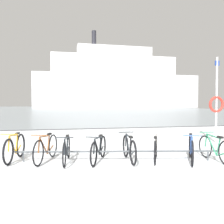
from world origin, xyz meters
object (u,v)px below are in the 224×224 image
at_px(bicycle_4, 129,149).
at_px(bicycle_6, 191,149).
at_px(bicycle_2, 67,150).
at_px(bicycle_1, 46,148).
at_px(bicycle_7, 215,149).
at_px(bicycle_3, 99,149).
at_px(bicycle_5, 156,148).
at_px(ferry_ship, 117,83).
at_px(rescue_post, 216,102).
at_px(bicycle_0, 15,148).

height_order(bicycle_4, bicycle_6, bicycle_6).
bearing_deg(bicycle_2, bicycle_6, -10.39).
xyz_separation_m(bicycle_1, bicycle_7, (4.70, -0.96, -0.01)).
bearing_deg(bicycle_7, bicycle_3, 169.19).
distance_m(bicycle_5, ferry_ship, 79.10).
relative_size(bicycle_3, ferry_ship, 0.03).
xyz_separation_m(bicycle_7, rescue_post, (2.02, 2.76, 1.35)).
height_order(rescue_post, ferry_ship, ferry_ship).
relative_size(bicycle_5, ferry_ship, 0.03).
bearing_deg(bicycle_6, ferry_ship, 78.75).
relative_size(bicycle_1, rescue_post, 0.48).
bearing_deg(rescue_post, bicycle_4, -153.02).
bearing_deg(bicycle_5, bicycle_0, 168.95).
bearing_deg(bicycle_4, rescue_post, 26.98).
distance_m(bicycle_2, bicycle_6, 3.50).
height_order(bicycle_0, bicycle_4, bicycle_0).
distance_m(bicycle_3, bicycle_7, 3.30).
xyz_separation_m(bicycle_0, bicycle_7, (5.58, -1.20, -0.01)).
distance_m(bicycle_6, bicycle_7, 0.70).
bearing_deg(bicycle_2, bicycle_0, 161.70).
xyz_separation_m(bicycle_5, bicycle_6, (0.92, -0.34, 0.02)).
distance_m(bicycle_0, bicycle_1, 0.92).
xyz_separation_m(bicycle_2, bicycle_3, (0.89, -0.10, -0.01)).
bearing_deg(bicycle_1, ferry_ship, 75.77).
bearing_deg(bicycle_2, rescue_post, 18.36).
bearing_deg(bicycle_1, bicycle_4, -10.77).
relative_size(bicycle_3, bicycle_6, 1.04).
bearing_deg(bicycle_3, bicycle_1, 166.74).
xyz_separation_m(bicycle_4, bicycle_7, (2.38, -0.52, 0.00)).
height_order(bicycle_0, bicycle_1, bicycle_0).
relative_size(bicycle_2, bicycle_6, 1.10).
bearing_deg(bicycle_3, rescue_post, 22.17).
bearing_deg(bicycle_7, bicycle_6, 172.57).
bearing_deg(bicycle_2, bicycle_3, -6.55).
bearing_deg(rescue_post, bicycle_2, -161.64).
bearing_deg(bicycle_4, bicycle_1, 169.23).
relative_size(bicycle_5, bicycle_6, 0.96).
bearing_deg(bicycle_3, bicycle_4, -6.47).
height_order(bicycle_5, ferry_ship, ferry_ship).
distance_m(bicycle_0, bicycle_7, 5.71).
relative_size(bicycle_0, bicycle_5, 1.10).
bearing_deg(ferry_ship, bicycle_7, -100.74).
xyz_separation_m(bicycle_3, ferry_ship, (17.91, 76.70, 8.88)).
xyz_separation_m(bicycle_0, bicycle_2, (1.45, -0.48, -0.02)).
bearing_deg(bicycle_7, ferry_ship, 79.26).
bearing_deg(bicycle_0, bicycle_1, -15.12).
xyz_separation_m(bicycle_5, bicycle_7, (1.61, -0.43, 0.01)).
height_order(bicycle_1, bicycle_6, bicycle_1).
xyz_separation_m(bicycle_2, bicycle_6, (3.44, -0.63, 0.01)).
relative_size(bicycle_1, bicycle_3, 1.04).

